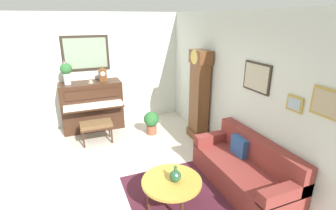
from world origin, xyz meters
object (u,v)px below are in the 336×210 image
at_px(piano, 92,106).
at_px(couch, 245,170).
at_px(grandfather_clock, 199,98).
at_px(coffee_table, 172,182).
at_px(piano_bench, 96,126).
at_px(mantel_clock, 103,74).
at_px(green_jug, 175,176).
at_px(flower_vase, 66,71).
at_px(teacup, 91,82).
at_px(potted_plant, 151,121).

relative_size(piano, couch, 0.76).
xyz_separation_m(grandfather_clock, coffee_table, (1.88, -1.46, -0.56)).
relative_size(piano_bench, mantel_clock, 1.84).
bearing_deg(green_jug, couch, 90.05).
bearing_deg(flower_vase, mantel_clock, 89.97).
distance_m(piano_bench, couch, 3.26).
bearing_deg(couch, flower_vase, -142.95).
relative_size(teacup, potted_plant, 0.21).
relative_size(grandfather_clock, coffee_table, 2.31).
bearing_deg(flower_vase, potted_plant, 63.83).
height_order(coffee_table, green_jug, green_jug).
height_order(grandfather_clock, teacup, grandfather_clock).
relative_size(piano, piano_bench, 2.06).
bearing_deg(piano, green_jug, 13.19).
height_order(coffee_table, potted_plant, potted_plant).
bearing_deg(green_jug, teacup, -166.84).
height_order(piano_bench, teacup, teacup).
bearing_deg(teacup, couch, 31.55).
relative_size(piano, green_jug, 6.00).
height_order(grandfather_clock, potted_plant, grandfather_clock).
bearing_deg(grandfather_clock, coffee_table, -37.69).
distance_m(mantel_clock, teacup, 0.34).
bearing_deg(potted_plant, green_jug, -10.53).
relative_size(coffee_table, potted_plant, 1.57).
bearing_deg(grandfather_clock, mantel_clock, -127.17).
distance_m(piano_bench, potted_plant, 1.28).
distance_m(grandfather_clock, coffee_table, 2.45).
height_order(couch, teacup, teacup).
bearing_deg(piano_bench, potted_plant, 88.38).
relative_size(flower_vase, green_jug, 2.42).
relative_size(couch, flower_vase, 3.28).
xyz_separation_m(green_jug, potted_plant, (-2.49, 0.46, -0.20)).
bearing_deg(coffee_table, piano, -167.40).
height_order(piano, grandfather_clock, grandfather_clock).
xyz_separation_m(grandfather_clock, couch, (1.92, -0.17, -0.65)).
bearing_deg(couch, coffee_table, -91.36).
relative_size(coffee_table, green_jug, 3.67).
height_order(coffee_table, mantel_clock, mantel_clock).
bearing_deg(mantel_clock, piano_bench, -22.54).
relative_size(piano_bench, green_jug, 2.92).
bearing_deg(mantel_clock, potted_plant, 47.49).
xyz_separation_m(couch, green_jug, (0.00, -1.25, 0.21)).
height_order(flower_vase, potted_plant, flower_vase).
distance_m(mantel_clock, potted_plant, 1.64).
bearing_deg(potted_plant, couch, 17.49).
height_order(mantel_clock, flower_vase, flower_vase).
relative_size(couch, green_jug, 7.92).
height_order(grandfather_clock, couch, grandfather_clock).
bearing_deg(potted_plant, flower_vase, -116.17).
bearing_deg(flower_vase, green_jug, 20.91).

